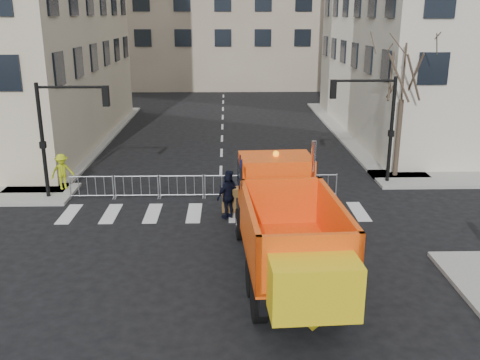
{
  "coord_description": "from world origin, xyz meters",
  "views": [
    {
      "loc": [
        0.35,
        -16.28,
        8.28
      ],
      "look_at": [
        0.82,
        2.5,
        2.42
      ],
      "focal_mm": 40.0,
      "sensor_mm": 36.0,
      "label": 1
    }
  ],
  "objects_px": {
    "worker": "(62,171)",
    "cop_a": "(265,197)",
    "cop_c": "(228,197)",
    "plow_truck": "(286,223)",
    "cop_b": "(228,190)",
    "newspaper_box": "(292,183)"
  },
  "relations": [
    {
      "from": "cop_c",
      "to": "newspaper_box",
      "type": "height_order",
      "value": "cop_c"
    },
    {
      "from": "cop_c",
      "to": "worker",
      "type": "distance_m",
      "value": 8.82
    },
    {
      "from": "plow_truck",
      "to": "worker",
      "type": "height_order",
      "value": "plow_truck"
    },
    {
      "from": "newspaper_box",
      "to": "plow_truck",
      "type": "bearing_deg",
      "value": -112.41
    },
    {
      "from": "cop_b",
      "to": "cop_c",
      "type": "xyz_separation_m",
      "value": [
        -0.01,
        -1.09,
        0.06
      ]
    },
    {
      "from": "cop_b",
      "to": "newspaper_box",
      "type": "bearing_deg",
      "value": -132.52
    },
    {
      "from": "cop_c",
      "to": "worker",
      "type": "relative_size",
      "value": 1.11
    },
    {
      "from": "worker",
      "to": "cop_c",
      "type": "bearing_deg",
      "value": -57.28
    },
    {
      "from": "worker",
      "to": "cop_a",
      "type": "bearing_deg",
      "value": -54.75
    },
    {
      "from": "plow_truck",
      "to": "cop_c",
      "type": "xyz_separation_m",
      "value": [
        -1.83,
        5.26,
        -0.9
      ]
    },
    {
      "from": "newspaper_box",
      "to": "cop_b",
      "type": "bearing_deg",
      "value": -167.11
    },
    {
      "from": "cop_a",
      "to": "cop_c",
      "type": "relative_size",
      "value": 1.05
    },
    {
      "from": "plow_truck",
      "to": "newspaper_box",
      "type": "xyz_separation_m",
      "value": [
        1.15,
        7.86,
        -1.16
      ]
    },
    {
      "from": "cop_b",
      "to": "newspaper_box",
      "type": "height_order",
      "value": "cop_b"
    },
    {
      "from": "plow_truck",
      "to": "cop_a",
      "type": "relative_size",
      "value": 5.43
    },
    {
      "from": "worker",
      "to": "newspaper_box",
      "type": "height_order",
      "value": "worker"
    },
    {
      "from": "cop_a",
      "to": "cop_c",
      "type": "xyz_separation_m",
      "value": [
        -1.51,
        0.21,
        -0.05
      ]
    },
    {
      "from": "cop_a",
      "to": "cop_b",
      "type": "bearing_deg",
      "value": -83.32
    },
    {
      "from": "cop_b",
      "to": "cop_c",
      "type": "bearing_deg",
      "value": 110.0
    },
    {
      "from": "cop_b",
      "to": "newspaper_box",
      "type": "distance_m",
      "value": 3.34
    },
    {
      "from": "cop_a",
      "to": "worker",
      "type": "height_order",
      "value": "cop_a"
    },
    {
      "from": "cop_a",
      "to": "cop_b",
      "type": "distance_m",
      "value": 1.99
    }
  ]
}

